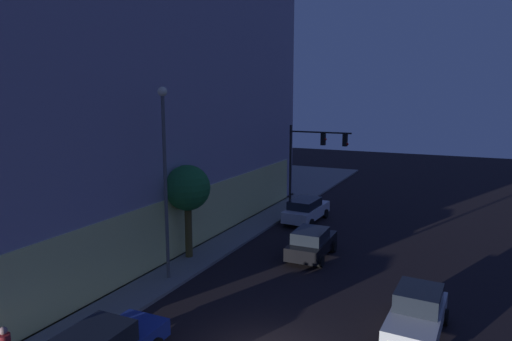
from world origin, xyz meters
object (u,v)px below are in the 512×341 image
at_px(modern_building, 31,79).
at_px(street_lamp_sidewalk, 165,163).
at_px(car_black, 312,243).
at_px(car_white, 306,210).
at_px(traffic_light_far_corner, 312,151).
at_px(car_silver, 417,313).
at_px(sidewalk_tree, 187,189).

distance_m(modern_building, street_lamp_sidewalk, 16.76).
xyz_separation_m(car_black, car_white, (6.60, 2.63, 0.04)).
xyz_separation_m(street_lamp_sidewalk, car_white, (12.51, -2.53, -4.83)).
xyz_separation_m(traffic_light_far_corner, car_silver, (-15.64, -9.34, -3.84)).
xyz_separation_m(car_silver, car_black, (5.94, 6.06, -0.00)).
bearing_deg(street_lamp_sidewalk, car_white, -11.43).
bearing_deg(street_lamp_sidewalk, car_black, -41.13).
relative_size(modern_building, sidewalk_tree, 5.93).
relative_size(car_silver, car_white, 0.91).
distance_m(modern_building, car_white, 21.24).
bearing_deg(car_silver, modern_building, 78.49).
distance_m(traffic_light_far_corner, car_white, 4.94).
bearing_deg(sidewalk_tree, street_lamp_sidewalk, -165.62).
distance_m(street_lamp_sidewalk, sidewalk_tree, 3.42).
bearing_deg(modern_building, car_silver, -101.51).
xyz_separation_m(street_lamp_sidewalk, car_silver, (-0.04, -11.22, -4.87)).
xyz_separation_m(modern_building, street_lamp_sidewalk, (-5.36, -15.30, -4.24)).
relative_size(car_silver, car_black, 1.04).
bearing_deg(car_silver, sidewalk_tree, 76.61).
height_order(modern_building, sidewalk_tree, modern_building).
bearing_deg(car_black, sidewalk_tree, 117.82).
distance_m(traffic_light_far_corner, street_lamp_sidewalk, 15.75).
bearing_deg(traffic_light_far_corner, car_black, -161.28).
bearing_deg(car_black, street_lamp_sidewalk, 138.87).
height_order(car_silver, car_white, car_silver).
distance_m(street_lamp_sidewalk, car_silver, 12.23).
height_order(modern_building, car_black, modern_building).
bearing_deg(car_silver, car_white, 34.71).
relative_size(sidewalk_tree, car_silver, 1.15).
distance_m(traffic_light_far_corner, sidewalk_tree, 13.08).
height_order(sidewalk_tree, car_white, sidewalk_tree).
height_order(modern_building, street_lamp_sidewalk, modern_building).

